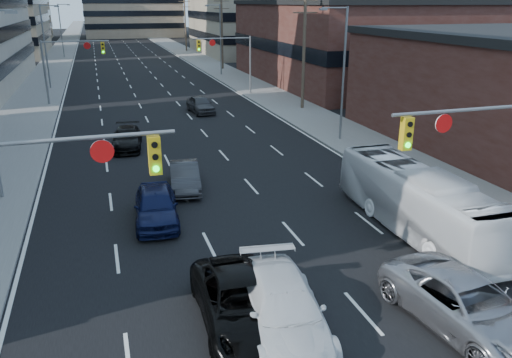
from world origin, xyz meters
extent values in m
cube|color=black|center=(0.00, 130.00, 0.01)|extent=(18.00, 300.00, 0.02)
cube|color=slate|center=(-11.50, 130.00, 0.07)|extent=(5.00, 300.00, 0.15)
cube|color=slate|center=(11.50, 130.00, 0.07)|extent=(5.00, 300.00, 0.15)
cube|color=#472119|center=(24.00, 50.00, 4.50)|extent=(20.00, 30.00, 9.00)
cube|color=gray|center=(25.00, 88.00, 7.00)|extent=(22.00, 28.00, 14.00)
cube|color=gray|center=(32.00, 130.00, 6.00)|extent=(22.00, 22.00, 12.00)
cylinder|color=slate|center=(-6.75, 8.00, 5.80)|extent=(6.50, 0.12, 0.12)
cube|color=gold|center=(-4.10, 8.00, 5.15)|extent=(0.35, 0.28, 1.10)
cylinder|color=black|center=(-4.10, 7.84, 5.50)|extent=(0.18, 0.06, 0.18)
cylinder|color=black|center=(-4.10, 7.84, 5.15)|extent=(0.18, 0.06, 0.18)
cylinder|color=#0CE526|center=(-4.10, 7.84, 4.80)|extent=(0.18, 0.06, 0.18)
cylinder|color=white|center=(-5.50, 7.97, 5.40)|extent=(0.64, 0.06, 0.64)
cylinder|color=slate|center=(6.75, 8.00, 5.80)|extent=(6.50, 0.12, 0.12)
cube|color=gold|center=(4.10, 8.00, 5.15)|extent=(0.35, 0.28, 1.10)
cylinder|color=black|center=(4.10, 7.84, 5.50)|extent=(0.18, 0.06, 0.18)
cylinder|color=black|center=(4.10, 7.84, 5.15)|extent=(0.18, 0.06, 0.18)
cylinder|color=#0CE526|center=(4.10, 7.84, 4.80)|extent=(0.18, 0.06, 0.18)
cylinder|color=white|center=(5.50, 7.97, 5.40)|extent=(0.64, 0.06, 0.64)
cylinder|color=slate|center=(-10.00, 45.00, 3.00)|extent=(0.18, 0.18, 6.00)
cylinder|color=slate|center=(-7.00, 45.00, 5.80)|extent=(6.00, 0.12, 0.12)
cube|color=gold|center=(-4.60, 45.00, 5.15)|extent=(0.35, 0.28, 1.10)
cylinder|color=black|center=(-4.60, 44.84, 5.50)|extent=(0.18, 0.06, 0.18)
cylinder|color=black|center=(-4.60, 44.84, 5.15)|extent=(0.18, 0.06, 0.18)
cylinder|color=#0CE526|center=(-4.60, 44.84, 4.80)|extent=(0.18, 0.06, 0.18)
cylinder|color=white|center=(-6.00, 44.97, 5.40)|extent=(0.64, 0.06, 0.64)
cylinder|color=slate|center=(10.00, 45.00, 3.00)|extent=(0.18, 0.18, 6.00)
cylinder|color=slate|center=(7.00, 45.00, 5.80)|extent=(6.00, 0.12, 0.12)
cube|color=gold|center=(4.60, 45.00, 5.15)|extent=(0.35, 0.28, 1.10)
cylinder|color=black|center=(4.60, 44.84, 5.50)|extent=(0.18, 0.06, 0.18)
cylinder|color=black|center=(4.60, 44.84, 5.15)|extent=(0.18, 0.06, 0.18)
cylinder|color=#0CE526|center=(4.60, 44.84, 4.80)|extent=(0.18, 0.06, 0.18)
cylinder|color=white|center=(6.00, 44.97, 5.40)|extent=(0.64, 0.06, 0.64)
cylinder|color=#4C3D2D|center=(12.20, 36.00, 5.50)|extent=(0.28, 0.28, 11.00)
cube|color=#4C3D2D|center=(12.20, 36.00, 9.40)|extent=(2.20, 0.10, 0.10)
cube|color=#4C3D2D|center=(12.20, 36.00, 8.40)|extent=(2.20, 0.10, 0.10)
cylinder|color=#4C3D2D|center=(12.20, 66.00, 5.50)|extent=(0.28, 0.28, 11.00)
cube|color=#4C3D2D|center=(12.20, 66.00, 9.40)|extent=(2.20, 0.10, 0.10)
cube|color=#4C3D2D|center=(12.20, 66.00, 8.40)|extent=(2.20, 0.10, 0.10)
cylinder|color=#4C3D2D|center=(12.20, 96.00, 5.50)|extent=(0.28, 0.28, 11.00)
cube|color=#4C3D2D|center=(12.20, 96.00, 9.40)|extent=(2.20, 0.10, 0.10)
cube|color=#4C3D2D|center=(12.20, 96.00, 8.40)|extent=(2.20, 0.10, 0.10)
cube|color=slate|center=(-8.80, 20.00, 8.82)|extent=(0.50, 0.22, 0.14)
cylinder|color=slate|center=(-10.50, 55.00, 4.50)|extent=(0.16, 0.16, 9.00)
cylinder|color=slate|center=(-9.60, 55.00, 8.90)|extent=(1.80, 0.10, 0.10)
cube|color=slate|center=(-8.80, 55.00, 8.82)|extent=(0.50, 0.22, 0.14)
cylinder|color=slate|center=(-10.50, 90.00, 4.50)|extent=(0.16, 0.16, 9.00)
cylinder|color=slate|center=(-9.60, 90.00, 8.90)|extent=(1.80, 0.10, 0.10)
cube|color=slate|center=(-8.80, 90.00, 8.82)|extent=(0.50, 0.22, 0.14)
cylinder|color=slate|center=(10.50, 25.00, 4.50)|extent=(0.16, 0.16, 9.00)
cylinder|color=slate|center=(9.60, 25.00, 8.90)|extent=(1.80, 0.10, 0.10)
cube|color=slate|center=(8.80, 25.00, 8.82)|extent=(0.50, 0.22, 0.14)
cylinder|color=slate|center=(10.50, 60.00, 4.50)|extent=(0.16, 0.16, 9.00)
cylinder|color=slate|center=(9.60, 60.00, 8.90)|extent=(1.80, 0.10, 0.10)
cube|color=slate|center=(8.80, 60.00, 8.82)|extent=(0.50, 0.22, 0.14)
imported|color=black|center=(-2.00, 6.67, 0.73)|extent=(2.61, 5.35, 1.46)
imported|color=silver|center=(-0.90, 5.91, 0.78)|extent=(2.89, 5.65, 1.57)
imported|color=#9D9CA0|center=(4.34, 4.46, 0.79)|extent=(3.29, 5.96, 1.58)
imported|color=white|center=(6.86, 10.71, 1.37)|extent=(2.47, 9.90, 2.75)
imported|color=#0D1337|center=(-3.51, 14.96, 0.78)|extent=(2.23, 4.74, 1.57)
imported|color=#2E2E30|center=(-1.60, 18.70, 0.69)|extent=(1.95, 4.34, 1.38)
imported|color=black|center=(-3.95, 27.56, 0.68)|extent=(2.47, 4.89, 1.36)
imported|color=#3A3A3D|center=(3.06, 37.38, 0.74)|extent=(2.14, 4.48, 1.48)
camera|label=1|loc=(-5.44, -5.72, 9.23)|focal=35.00mm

